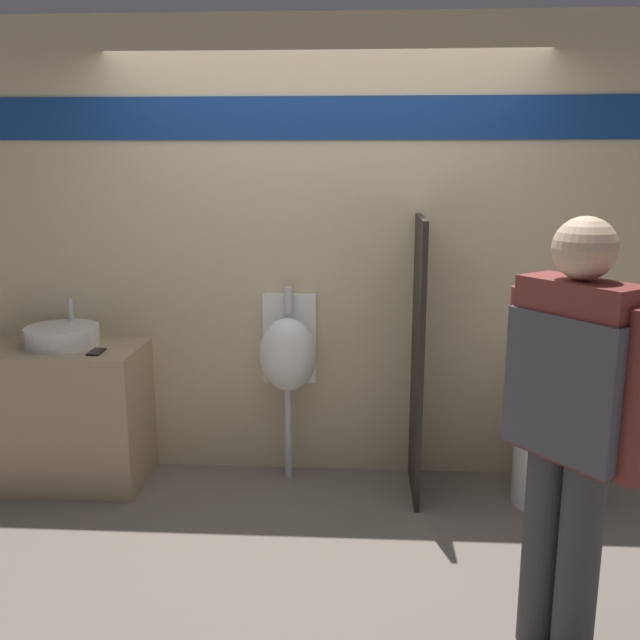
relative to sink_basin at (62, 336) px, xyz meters
name	(u,v)px	position (x,y,z in m)	size (l,w,h in m)	color
ground_plane	(318,512)	(1.53, -0.36, -0.89)	(16.00, 16.00, 0.00)	#70665B
display_wall	(324,253)	(1.53, 0.24, 0.47)	(4.29, 0.07, 2.70)	beige
sink_counter	(57,415)	(-0.05, -0.05, -0.47)	(1.04, 0.53, 0.84)	tan
sink_basin	(62,336)	(0.00, 0.00, 0.00)	(0.43, 0.43, 0.25)	white
cell_phone	(96,352)	(0.26, -0.16, -0.05)	(0.07, 0.14, 0.01)	black
divider_near_counter	(417,360)	(2.07, -0.06, -0.09)	(0.03, 0.55, 1.60)	#28231E
urinal_near_counter	(288,354)	(1.32, 0.09, -0.12)	(0.34, 0.26, 1.17)	silver
toilet	(549,450)	(2.82, -0.11, -0.60)	(0.43, 0.59, 0.91)	white
person_in_vest	(571,414)	(2.52, -1.44, 0.10)	(0.45, 0.50, 1.71)	#3D3D42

